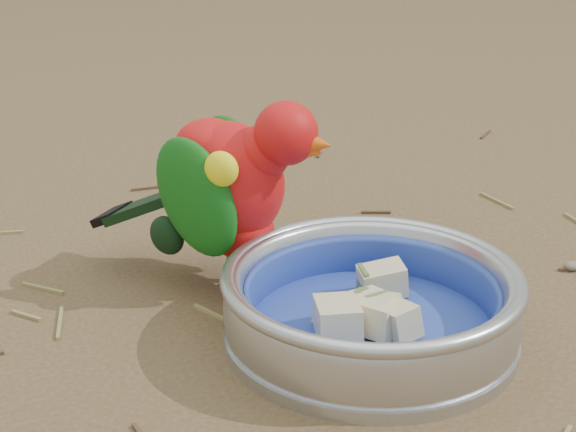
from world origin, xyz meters
name	(u,v)px	position (x,y,z in m)	size (l,w,h in m)	color
ground	(394,323)	(0.00, 0.00, 0.00)	(60.00, 60.00, 0.00)	brown
food_bowl	(370,332)	(-0.03, -0.02, 0.01)	(0.23, 0.23, 0.02)	#B2B2BA
bowl_wall	(371,298)	(-0.03, -0.02, 0.04)	(0.23, 0.23, 0.04)	#B2B2BA
fruit_wedges	(371,306)	(-0.03, -0.02, 0.03)	(0.14, 0.14, 0.03)	beige
lory_parrot	(232,198)	(-0.10, 0.12, 0.08)	(0.10, 0.21, 0.17)	red
ground_debris	(341,320)	(-0.04, 0.02, 0.00)	(0.90, 0.80, 0.01)	olive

